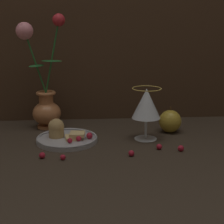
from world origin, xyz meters
TOP-DOWN VIEW (x-y plane):
  - ground_plane at (0.00, 0.00)m, footprint 2.40×2.40m
  - vase at (-0.17, 0.16)m, footprint 0.16×0.09m
  - plate_with_pastries at (-0.10, 0.01)m, footprint 0.18×0.18m
  - wine_glass at (0.14, 0.01)m, footprint 0.09×0.09m
  - apple_beside_vase at (0.23, 0.08)m, footprint 0.07×0.07m
  - berry_near_plate at (-0.10, -0.14)m, footprint 0.01×0.01m
  - berry_front_center at (0.22, -0.10)m, footprint 0.02×0.02m
  - berry_by_glass_stem at (-0.16, -0.12)m, footprint 0.02×0.02m
  - berry_under_candlestick at (0.17, -0.08)m, footprint 0.02×0.02m
  - berry_far_right at (0.08, -0.13)m, footprint 0.02×0.02m

SIDE VIEW (x-z plane):
  - ground_plane at x=0.00m, z-range 0.00..0.00m
  - berry_near_plate at x=-0.10m, z-range 0.00..0.01m
  - berry_under_candlestick at x=0.17m, z-range 0.00..0.02m
  - berry_far_right at x=0.08m, z-range 0.00..0.02m
  - berry_by_glass_stem at x=-0.16m, z-range 0.00..0.02m
  - berry_front_center at x=0.22m, z-range 0.00..0.02m
  - plate_with_pastries at x=-0.10m, z-range -0.02..0.05m
  - apple_beside_vase at x=0.23m, z-range -0.01..0.08m
  - wine_glass at x=0.14m, z-range 0.03..0.19m
  - vase at x=-0.17m, z-range -0.07..0.30m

